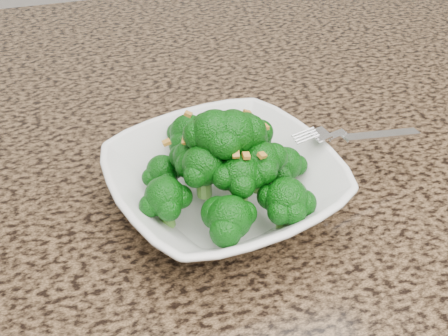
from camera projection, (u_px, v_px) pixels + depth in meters
name	position (u px, v px, depth m)	size (l,w,h in m)	color
granite_counter	(210.00, 162.00, 0.68)	(1.64, 1.04, 0.03)	brown
bowl	(224.00, 185.00, 0.57)	(0.23, 0.23, 0.06)	white
broccoli_pile	(224.00, 132.00, 0.53)	(0.20, 0.20, 0.08)	#095009
garlic_topping	(224.00, 95.00, 0.51)	(0.12, 0.12, 0.01)	gold
fork	(340.00, 135.00, 0.59)	(0.17, 0.03, 0.01)	silver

